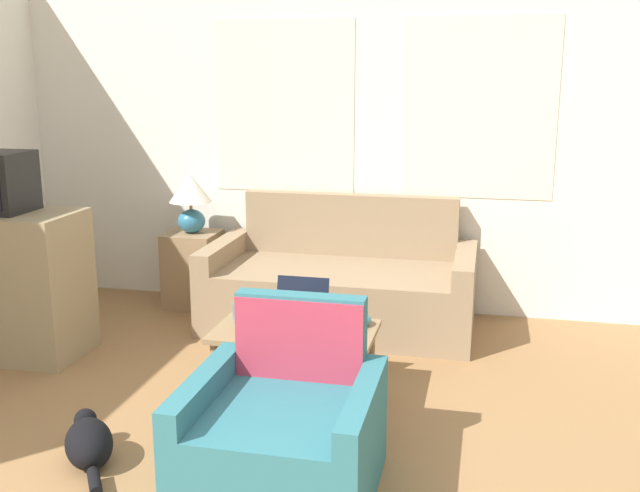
# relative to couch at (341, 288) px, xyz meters

# --- Properties ---
(wall_back) EXTENTS (6.85, 0.06, 2.60)m
(wall_back) POSITION_rel_couch_xyz_m (0.27, 0.48, 1.03)
(wall_back) COLOR white
(wall_back) RESTS_ON ground_plane
(couch) EXTENTS (1.90, 0.93, 0.91)m
(couch) POSITION_rel_couch_xyz_m (0.00, 0.00, 0.00)
(couch) COLOR #937A5B
(couch) RESTS_ON ground_plane
(armchair) EXTENTS (0.81, 0.80, 0.81)m
(armchair) POSITION_rel_couch_xyz_m (0.19, -2.22, -0.02)
(armchair) COLOR #2D6B75
(armchair) RESTS_ON ground_plane
(tv_dresser) EXTENTS (1.09, 0.57, 0.95)m
(tv_dresser) POSITION_rel_couch_xyz_m (-2.06, -1.04, 0.20)
(tv_dresser) COLOR #998460
(tv_dresser) RESTS_ON ground_plane
(side_table) EXTENTS (0.39, 0.39, 0.59)m
(side_table) POSITION_rel_couch_xyz_m (-1.22, 0.18, 0.02)
(side_table) COLOR #937551
(side_table) RESTS_ON ground_plane
(table_lamp) EXTENTS (0.33, 0.33, 0.46)m
(table_lamp) POSITION_rel_couch_xyz_m (-1.22, 0.18, 0.60)
(table_lamp) COLOR teal
(table_lamp) RESTS_ON side_table
(coffee_table) EXTENTS (0.89, 0.54, 0.42)m
(coffee_table) POSITION_rel_couch_xyz_m (0.00, -1.32, 0.09)
(coffee_table) COLOR #8E704C
(coffee_table) RESTS_ON ground_plane
(laptop) EXTENTS (0.30, 0.31, 0.26)m
(laptop) POSITION_rel_couch_xyz_m (0.01, -1.27, 0.20)
(laptop) COLOR #47474C
(laptop) RESTS_ON coffee_table
(cup_navy) EXTENTS (0.09, 0.09, 0.10)m
(cup_navy) POSITION_rel_couch_xyz_m (-0.22, -1.47, 0.20)
(cup_navy) COLOR #B23D38
(cup_navy) RESTS_ON coffee_table
(cup_yellow) EXTENTS (0.09, 0.09, 0.10)m
(cup_yellow) POSITION_rel_couch_xyz_m (-0.35, -1.22, 0.19)
(cup_yellow) COLOR teal
(cup_yellow) RESTS_ON coffee_table
(cup_white) EXTENTS (0.10, 0.10, 0.10)m
(cup_white) POSITION_rel_couch_xyz_m (-0.23, -1.26, 0.19)
(cup_white) COLOR gold
(cup_white) RESTS_ON coffee_table
(snack_bowl) EXTENTS (0.15, 0.15, 0.07)m
(snack_bowl) POSITION_rel_couch_xyz_m (0.33, -1.18, 0.18)
(snack_bowl) COLOR teal
(snack_bowl) RESTS_ON coffee_table
(tv_remote) EXTENTS (0.10, 0.16, 0.02)m
(tv_remote) POSITION_rel_couch_xyz_m (0.31, -1.45, 0.15)
(tv_remote) COLOR black
(tv_remote) RESTS_ON coffee_table
(cat_black) EXTENTS (0.41, 0.52, 0.22)m
(cat_black) POSITION_rel_couch_xyz_m (-0.77, -2.24, -0.16)
(cat_black) COLOR black
(cat_black) RESTS_ON ground_plane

